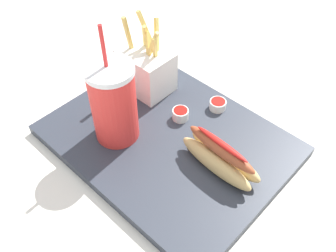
% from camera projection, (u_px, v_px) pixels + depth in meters
% --- Properties ---
extents(ground_plane, '(2.40, 2.40, 0.02)m').
position_uv_depth(ground_plane, '(168.00, 147.00, 0.74)').
color(ground_plane, silver).
extents(food_tray, '(0.44, 0.34, 0.02)m').
position_uv_depth(food_tray, '(168.00, 140.00, 0.73)').
color(food_tray, '#2D333D').
rests_on(food_tray, ground_plane).
extents(soda_cup, '(0.09, 0.09, 0.24)m').
position_uv_depth(soda_cup, '(114.00, 103.00, 0.67)').
color(soda_cup, red).
rests_on(soda_cup, food_tray).
extents(fries_basket, '(0.11, 0.08, 0.17)m').
position_uv_depth(fries_basket, '(146.00, 69.00, 0.78)').
color(fries_basket, white).
rests_on(fries_basket, food_tray).
extents(hot_dog_1, '(0.16, 0.07, 0.07)m').
position_uv_depth(hot_dog_1, '(220.00, 158.00, 0.65)').
color(hot_dog_1, tan).
rests_on(hot_dog_1, food_tray).
extents(ketchup_cup_1, '(0.03, 0.03, 0.02)m').
position_uv_depth(ketchup_cup_1, '(218.00, 104.00, 0.77)').
color(ketchup_cup_1, white).
rests_on(ketchup_cup_1, food_tray).
extents(ketchup_cup_2, '(0.03, 0.03, 0.02)m').
position_uv_depth(ketchup_cup_2, '(180.00, 114.00, 0.74)').
color(ketchup_cup_2, white).
rests_on(ketchup_cup_2, food_tray).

